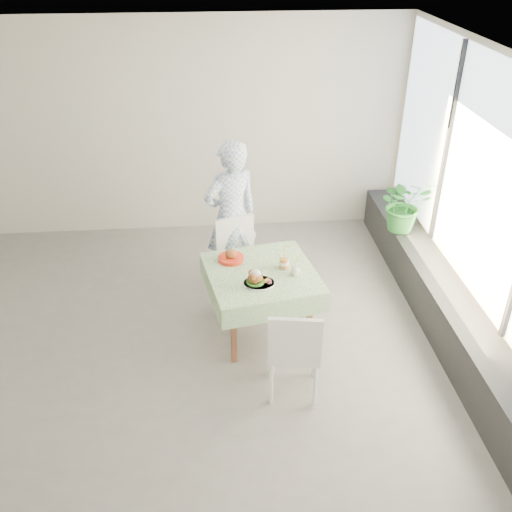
{
  "coord_description": "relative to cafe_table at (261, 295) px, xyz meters",
  "views": [
    {
      "loc": [
        0.44,
        -4.68,
        3.75
      ],
      "look_at": [
        0.85,
        0.1,
        0.89
      ],
      "focal_mm": 40.0,
      "sensor_mm": 36.0,
      "label": 1
    }
  ],
  "objects": [
    {
      "name": "wall_back",
      "position": [
        -0.9,
        2.45,
        0.94
      ],
      "size": [
        6.0,
        0.02,
        2.8
      ],
      "primitive_type": "cube",
      "color": "beige",
      "rests_on": "ground"
    },
    {
      "name": "chair_far",
      "position": [
        -0.16,
        0.63,
        -0.17
      ],
      "size": [
        0.57,
        0.57,
        0.95
      ],
      "color": "white",
      "rests_on": "ground"
    },
    {
      "name": "juice_cup_orange",
      "position": [
        0.23,
        0.06,
        0.35
      ],
      "size": [
        0.1,
        0.1,
        0.29
      ],
      "color": "white",
      "rests_on": "cafe_table"
    },
    {
      "name": "chair_near",
      "position": [
        0.21,
        -0.89,
        -0.17
      ],
      "size": [
        0.51,
        0.51,
        0.95
      ],
      "color": "white",
      "rests_on": "ground"
    },
    {
      "name": "window_pane",
      "position": [
        2.07,
        -0.05,
        1.19
      ],
      "size": [
        0.01,
        4.8,
        2.18
      ],
      "primitive_type": "cube",
      "color": "#D1E0F9",
      "rests_on": "ground"
    },
    {
      "name": "ceiling",
      "position": [
        -0.9,
        -0.05,
        2.34
      ],
      "size": [
        6.0,
        6.0,
        0.0
      ],
      "primitive_type": "plane",
      "rotation": [
        3.14,
        0.0,
        0.0
      ],
      "color": "white",
      "rests_on": "ground"
    },
    {
      "name": "wall_front",
      "position": [
        -0.9,
        -2.55,
        0.94
      ],
      "size": [
        6.0,
        0.02,
        2.8
      ],
      "primitive_type": "cube",
      "color": "beige",
      "rests_on": "ground"
    },
    {
      "name": "wall_right",
      "position": [
        2.1,
        -0.05,
        0.94
      ],
      "size": [
        0.02,
        5.0,
        2.8
      ],
      "primitive_type": "cube",
      "color": "beige",
      "rests_on": "ground"
    },
    {
      "name": "floor",
      "position": [
        -0.9,
        -0.05,
        -0.46
      ],
      "size": [
        6.0,
        6.0,
        0.0
      ],
      "primitive_type": "plane",
      "color": "slate",
      "rests_on": "ground"
    },
    {
      "name": "potted_plant",
      "position": [
        1.81,
        1.19,
        0.37
      ],
      "size": [
        0.61,
        0.54,
        0.67
      ],
      "primitive_type": "imported",
      "rotation": [
        0.0,
        0.0,
        0.02
      ],
      "color": "#2C8430",
      "rests_on": "window_ledge"
    },
    {
      "name": "cafe_table",
      "position": [
        0.0,
        0.0,
        0.0
      ],
      "size": [
        1.21,
        1.21,
        0.74
      ],
      "color": "brown",
      "rests_on": "ground"
    },
    {
      "name": "juice_cup_lemonade",
      "position": [
        0.32,
        -0.08,
        0.34
      ],
      "size": [
        0.09,
        0.09,
        0.26
      ],
      "color": "white",
      "rests_on": "cafe_table"
    },
    {
      "name": "diner",
      "position": [
        -0.25,
        0.93,
        0.43
      ],
      "size": [
        0.77,
        0.67,
        1.77
      ],
      "primitive_type": "imported",
      "rotation": [
        0.0,
        0.0,
        3.6
      ],
      "color": "#809FCC",
      "rests_on": "ground"
    },
    {
      "name": "main_dish",
      "position": [
        -0.06,
        -0.22,
        0.33
      ],
      "size": [
        0.31,
        0.31,
        0.16
      ],
      "color": "white",
      "rests_on": "cafe_table"
    },
    {
      "name": "second_dish",
      "position": [
        -0.29,
        0.24,
        0.32
      ],
      "size": [
        0.26,
        0.26,
        0.12
      ],
      "color": "red",
      "rests_on": "cafe_table"
    },
    {
      "name": "window_ledge",
      "position": [
        1.9,
        -0.05,
        -0.21
      ],
      "size": [
        0.4,
        4.8,
        0.5
      ],
      "primitive_type": "cube",
      "color": "black",
      "rests_on": "ground"
    }
  ]
}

